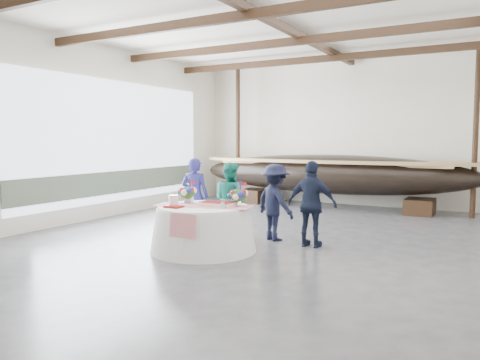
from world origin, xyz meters
The scene contains 13 objects.
floor centered at (0.00, 0.00, 0.00)m, with size 10.00×12.00×0.01m, color #3D3D42.
wall_back centered at (0.00, 6.00, 2.25)m, with size 10.00×0.02×4.50m, color silver.
wall_left centered at (-5.00, 0.00, 2.25)m, with size 0.02×12.00×4.50m, color silver.
ceiling centered at (0.00, 0.00, 4.50)m, with size 10.00×12.00×0.01m, color white.
pavilion_structure centered at (0.00, 0.85, 4.00)m, with size 9.80×11.76×4.50m.
open_bay centered at (-4.95, 1.00, 1.83)m, with size 0.03×7.00×3.20m.
longboat_display centered at (-0.35, 4.97, 1.02)m, with size 8.52×1.70×1.60m.
banquet_table centered at (-0.67, -1.41, 0.42)m, with size 1.95×1.95×0.83m.
tabletop_items centered at (-0.67, -1.23, 0.98)m, with size 1.87×1.00×0.40m.
guest_woman_blue centered at (-1.71, -0.15, 0.83)m, with size 0.60×0.40×1.65m, color navy.
guest_woman_teal centered at (-0.87, -0.07, 0.79)m, with size 0.76×0.60×1.57m, color #1A8771.
guest_man_left centered at (0.10, 0.06, 0.78)m, with size 1.01×0.58×1.56m, color black.
guest_man_right centered at (0.97, -0.15, 0.82)m, with size 0.96×0.40×1.65m, color black.
Camera 1 is at (4.03, -8.51, 2.05)m, focal length 35.00 mm.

